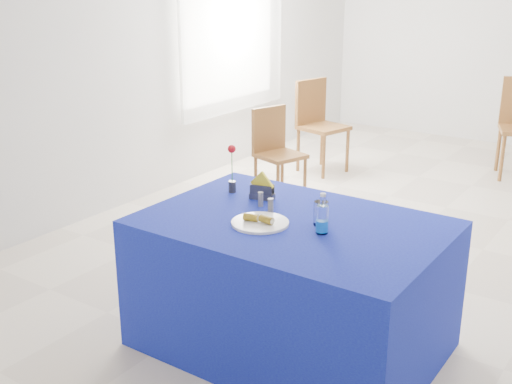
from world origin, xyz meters
TOP-DOWN VIEW (x-y plane):
  - floor at (0.00, 0.00)m, footprint 7.00×7.00m
  - room_shell at (0.00, 0.00)m, footprint 7.00×7.00m
  - window_pane at (-2.47, 0.80)m, footprint 0.04×1.50m
  - curtain at (-2.40, 0.80)m, footprint 0.04×1.75m
  - plate at (-0.09, -2.13)m, footprint 0.31×0.31m
  - drinking_glass at (0.18, -1.95)m, footprint 0.08×0.08m
  - salt_shaker at (-0.24, -1.89)m, footprint 0.03×0.03m
  - pepper_shaker at (-0.14, -1.95)m, footprint 0.03×0.03m
  - blue_table at (0.03, -1.99)m, footprint 1.60×1.10m
  - water_bottle at (0.24, -2.05)m, footprint 0.06×0.06m
  - napkin_holder at (-0.31, -1.78)m, footprint 0.16×0.09m
  - rose_vase at (-0.53, -1.78)m, footprint 0.05×0.05m
  - chair_win_a at (-1.46, 0.15)m, footprint 0.48×0.48m
  - chair_win_b at (-1.58, 1.17)m, footprint 0.53×0.53m
  - banana_pieces at (-0.09, -2.14)m, footprint 0.17×0.07m

SIDE VIEW (x-z plane):
  - floor at x=0.00m, z-range 0.00..0.00m
  - blue_table at x=0.03m, z-range 0.00..0.76m
  - chair_win_a at x=-1.46m, z-range 0.07..0.93m
  - chair_win_b at x=-1.58m, z-range 0.08..1.05m
  - plate at x=-0.09m, z-range 0.76..0.77m
  - banana_pieces at x=-0.09m, z-range 0.77..0.81m
  - salt_shaker at x=-0.24m, z-range 0.76..0.84m
  - pepper_shaker at x=-0.14m, z-range 0.76..0.84m
  - napkin_holder at x=-0.31m, z-range 0.72..0.89m
  - drinking_glass at x=0.18m, z-range 0.76..0.89m
  - water_bottle at x=0.24m, z-range 0.72..0.94m
  - rose_vase at x=-0.53m, z-range 0.75..1.05m
  - window_pane at x=-2.47m, z-range 0.75..2.35m
  - curtain at x=-2.40m, z-range 0.62..2.48m
  - room_shell at x=0.00m, z-range -1.75..5.25m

